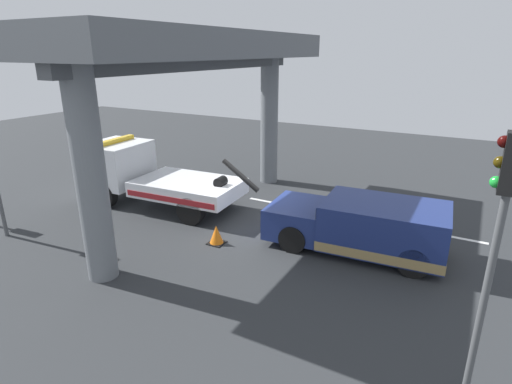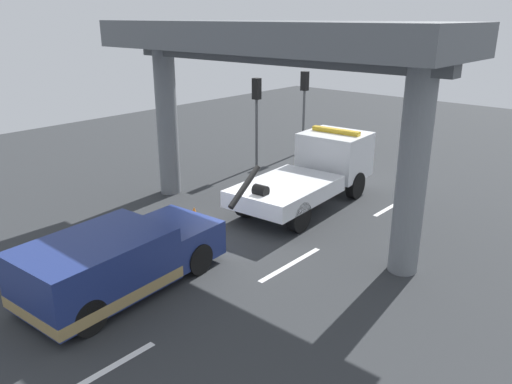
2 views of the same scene
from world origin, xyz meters
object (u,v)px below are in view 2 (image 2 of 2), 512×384
tow_truck_white (315,170)px  traffic_cone_orange (194,216)px  traffic_light_far (257,103)px  towed_van_green (116,262)px  traffic_light_mid (305,94)px

tow_truck_white → traffic_cone_orange: (-4.39, 1.68, -0.92)m
tow_truck_white → traffic_light_far: traffic_light_far is taller
towed_van_green → traffic_light_far: size_ratio=1.35×
towed_van_green → traffic_light_far: bearing=23.7°
traffic_light_mid → traffic_cone_orange: bearing=-163.9°
tow_truck_white → traffic_light_mid: size_ratio=1.85×
traffic_light_far → traffic_cone_orange: bearing=-155.8°
traffic_light_far → traffic_cone_orange: traffic_light_far is taller
tow_truck_white → towed_van_green: 8.50m
traffic_light_far → traffic_light_mid: bearing=0.0°
traffic_light_mid → traffic_cone_orange: (-9.85, -2.85, -2.61)m
traffic_light_mid → tow_truck_white: bearing=-140.3°
tow_truck_white → traffic_light_far: size_ratio=1.86×
towed_van_green → traffic_cone_orange: (4.10, 1.74, -0.50)m
traffic_light_mid → traffic_cone_orange: 10.58m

